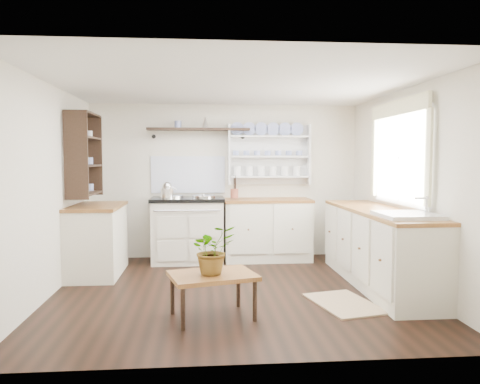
# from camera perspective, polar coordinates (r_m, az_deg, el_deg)

# --- Properties ---
(floor) EXTENTS (4.00, 3.80, 0.01)m
(floor) POSITION_cam_1_polar(r_m,az_deg,el_deg) (5.39, -0.68, -11.94)
(floor) COLOR black
(floor) RESTS_ON ground
(wall_back) EXTENTS (4.00, 0.02, 2.30)m
(wall_back) POSITION_cam_1_polar(r_m,az_deg,el_deg) (7.09, -1.79, 1.34)
(wall_back) COLOR beige
(wall_back) RESTS_ON ground
(wall_right) EXTENTS (0.02, 3.80, 2.30)m
(wall_right) POSITION_cam_1_polar(r_m,az_deg,el_deg) (5.70, 19.81, 0.44)
(wall_right) COLOR beige
(wall_right) RESTS_ON ground
(wall_left) EXTENTS (0.02, 3.80, 2.30)m
(wall_left) POSITION_cam_1_polar(r_m,az_deg,el_deg) (5.43, -22.25, 0.21)
(wall_left) COLOR beige
(wall_left) RESTS_ON ground
(ceiling) EXTENTS (4.00, 3.80, 0.01)m
(ceiling) POSITION_cam_1_polar(r_m,az_deg,el_deg) (5.25, -0.71, 12.99)
(ceiling) COLOR white
(ceiling) RESTS_ON wall_back
(window) EXTENTS (0.08, 1.55, 1.22)m
(window) POSITION_cam_1_polar(r_m,az_deg,el_deg) (5.80, 18.83, 4.62)
(window) COLOR white
(window) RESTS_ON wall_right
(aga_cooker) EXTENTS (1.04, 0.72, 0.96)m
(aga_cooker) POSITION_cam_1_polar(r_m,az_deg,el_deg) (6.82, -6.38, -4.50)
(aga_cooker) COLOR beige
(aga_cooker) RESTS_ON floor
(back_cabinets) EXTENTS (1.27, 0.63, 0.90)m
(back_cabinets) POSITION_cam_1_polar(r_m,az_deg,el_deg) (6.91, 3.34, -4.48)
(back_cabinets) COLOR beige
(back_cabinets) RESTS_ON floor
(right_cabinets) EXTENTS (0.62, 2.43, 0.90)m
(right_cabinets) POSITION_cam_1_polar(r_m,az_deg,el_deg) (5.75, 16.49, -6.38)
(right_cabinets) COLOR beige
(right_cabinets) RESTS_ON floor
(belfast_sink) EXTENTS (0.55, 0.60, 0.45)m
(belfast_sink) POSITION_cam_1_polar(r_m,az_deg,el_deg) (5.02, 19.68, -4.03)
(belfast_sink) COLOR white
(belfast_sink) RESTS_ON right_cabinets
(left_cabinets) EXTENTS (0.62, 1.13, 0.90)m
(left_cabinets) POSITION_cam_1_polar(r_m,az_deg,el_deg) (6.30, -17.00, -5.50)
(left_cabinets) COLOR beige
(left_cabinets) RESTS_ON floor
(plate_rack) EXTENTS (1.20, 0.22, 0.90)m
(plate_rack) POSITION_cam_1_polar(r_m,az_deg,el_deg) (7.11, 3.47, 4.61)
(plate_rack) COLOR white
(plate_rack) RESTS_ON wall_back
(high_shelf) EXTENTS (1.50, 0.29, 0.16)m
(high_shelf) POSITION_cam_1_polar(r_m,az_deg,el_deg) (6.96, -5.07, 7.53)
(high_shelf) COLOR black
(high_shelf) RESTS_ON wall_back
(left_shelving) EXTENTS (0.28, 0.80, 1.05)m
(left_shelving) POSITION_cam_1_polar(r_m,az_deg,el_deg) (6.24, -18.47, 4.44)
(left_shelving) COLOR black
(left_shelving) RESTS_ON wall_left
(kettle) EXTENTS (0.19, 0.19, 0.23)m
(kettle) POSITION_cam_1_polar(r_m,az_deg,el_deg) (6.65, -8.85, 0.19)
(kettle) COLOR silver
(kettle) RESTS_ON aga_cooker
(utensil_crock) EXTENTS (0.12, 0.12, 0.14)m
(utensil_crock) POSITION_cam_1_polar(r_m,az_deg,el_deg) (6.88, -0.69, -0.18)
(utensil_crock) COLOR #A04F3A
(utensil_crock) RESTS_ON back_cabinets
(center_table) EXTENTS (0.89, 0.73, 0.42)m
(center_table) POSITION_cam_1_polar(r_m,az_deg,el_deg) (4.44, -3.36, -10.47)
(center_table) COLOR brown
(center_table) RESTS_ON floor
(potted_plant) EXTENTS (0.51, 0.48, 0.46)m
(potted_plant) POSITION_cam_1_polar(r_m,az_deg,el_deg) (4.38, -3.37, -7.00)
(potted_plant) COLOR #3F7233
(potted_plant) RESTS_ON center_table
(floor_rug) EXTENTS (0.73, 0.95, 0.02)m
(floor_rug) POSITION_cam_1_polar(r_m,az_deg,el_deg) (5.03, 12.62, -13.12)
(floor_rug) COLOR #966C57
(floor_rug) RESTS_ON floor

